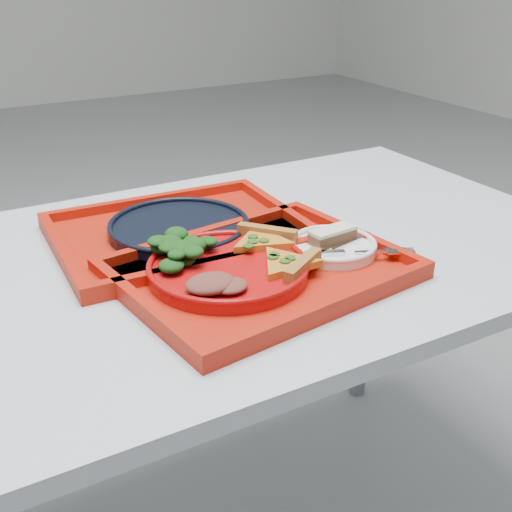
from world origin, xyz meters
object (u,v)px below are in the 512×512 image
dinner_plate (228,270)px  dessert_bar (332,235)px  tray_main (261,273)px  navy_plate (179,228)px  tray_far (179,235)px

dinner_plate → dessert_bar: bearing=1.0°
tray_main → dessert_bar: bearing=-2.5°
dessert_bar → navy_plate: bearing=131.1°
navy_plate → dessert_bar: bearing=-43.6°
dinner_plate → navy_plate: (0.00, 0.20, -0.00)m
navy_plate → dessert_bar: 0.29m
tray_main → navy_plate: bearing=97.0°
dinner_plate → dessert_bar: 0.21m
tray_main → navy_plate: 0.22m
tray_main → tray_far: 0.22m
tray_far → navy_plate: size_ratio=1.73×
dessert_bar → dinner_plate: bearing=175.6°
tray_far → tray_main: bearing=-73.2°
dessert_bar → tray_main: bearing=179.7°
tray_far → dinner_plate: size_ratio=1.73×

